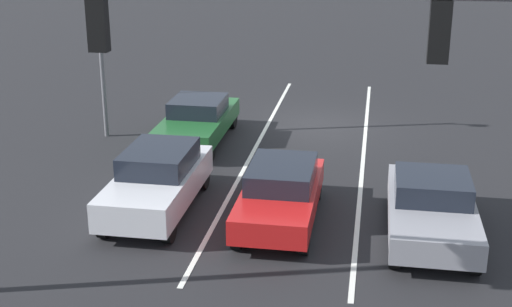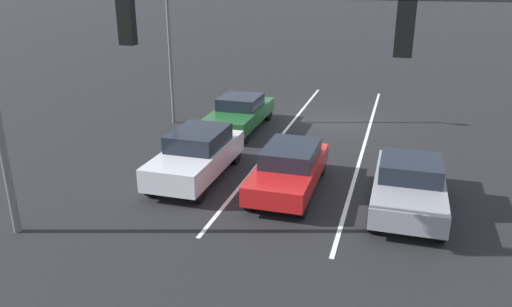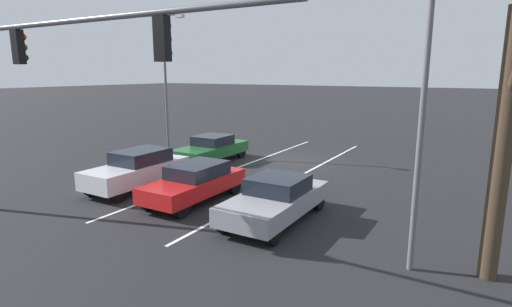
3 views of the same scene
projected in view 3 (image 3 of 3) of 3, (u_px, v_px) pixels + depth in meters
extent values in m
plane|color=black|center=(293.00, 161.00, 21.67)|extent=(240.00, 240.00, 0.00)
cube|color=silver|center=(299.00, 176.00, 18.43)|extent=(0.12, 17.67, 0.01)
cube|color=silver|center=(238.00, 167.00, 20.12)|extent=(0.12, 17.67, 0.01)
cube|color=red|center=(194.00, 185.00, 14.75)|extent=(1.74, 4.32, 0.57)
cube|color=black|center=(198.00, 170.00, 14.83)|extent=(1.53, 2.14, 0.49)
cube|color=red|center=(239.00, 171.00, 16.20)|extent=(0.24, 0.06, 0.12)
cube|color=red|center=(215.00, 168.00, 16.81)|extent=(0.24, 0.06, 0.12)
cylinder|color=black|center=(181.00, 208.00, 13.10)|extent=(0.22, 0.67, 0.67)
cylinder|color=black|center=(149.00, 201.00, 13.84)|extent=(0.22, 0.67, 0.67)
cylinder|color=black|center=(234.00, 185.00, 15.76)|extent=(0.22, 0.67, 0.67)
cylinder|color=black|center=(205.00, 180.00, 16.50)|extent=(0.22, 0.67, 0.67)
cube|color=gray|center=(275.00, 202.00, 12.81)|extent=(1.91, 4.48, 0.58)
cube|color=black|center=(278.00, 184.00, 12.86)|extent=(1.68, 1.73, 0.51)
cube|color=red|center=(320.00, 184.00, 14.31)|extent=(0.24, 0.06, 0.12)
cube|color=red|center=(287.00, 179.00, 14.97)|extent=(0.24, 0.06, 0.12)
cylinder|color=black|center=(274.00, 233.00, 11.06)|extent=(0.22, 0.66, 0.66)
cylinder|color=black|center=(225.00, 222.00, 11.89)|extent=(0.22, 0.66, 0.66)
cylinder|color=black|center=(318.00, 201.00, 13.86)|extent=(0.22, 0.66, 0.66)
cylinder|color=black|center=(276.00, 194.00, 14.68)|extent=(0.22, 0.66, 0.66)
cube|color=silver|center=(137.00, 172.00, 16.38)|extent=(1.79, 4.46, 0.71)
cube|color=black|center=(141.00, 156.00, 16.48)|extent=(1.57, 2.15, 0.54)
cube|color=red|center=(184.00, 160.00, 17.89)|extent=(0.24, 0.06, 0.12)
cube|color=red|center=(163.00, 157.00, 18.51)|extent=(0.24, 0.06, 0.12)
cylinder|color=black|center=(118.00, 194.00, 14.68)|extent=(0.22, 0.66, 0.66)
cylinder|color=black|center=(91.00, 188.00, 15.44)|extent=(0.22, 0.66, 0.66)
cylinder|color=black|center=(179.00, 174.00, 17.47)|extent=(0.22, 0.66, 0.66)
cylinder|color=black|center=(153.00, 170.00, 18.23)|extent=(0.22, 0.66, 0.66)
cube|color=#1E5928|center=(211.00, 150.00, 21.26)|extent=(1.85, 4.63, 0.56)
cube|color=black|center=(213.00, 140.00, 21.28)|extent=(1.63, 1.82, 0.50)
cube|color=red|center=(244.00, 142.00, 22.83)|extent=(0.24, 0.06, 0.12)
cube|color=red|center=(226.00, 141.00, 23.48)|extent=(0.24, 0.06, 0.12)
cylinder|color=black|center=(203.00, 163.00, 19.48)|extent=(0.22, 0.70, 0.70)
cylinder|color=black|center=(178.00, 160.00, 20.27)|extent=(0.22, 0.70, 0.70)
cylinder|color=black|center=(241.00, 152.00, 22.37)|extent=(0.22, 0.70, 0.70)
cylinder|color=black|center=(218.00, 149.00, 23.16)|extent=(0.22, 0.70, 0.70)
cylinder|color=slate|center=(73.00, 21.00, 9.84)|extent=(12.49, 0.14, 0.14)
cube|color=black|center=(162.00, 39.00, 8.49)|extent=(0.32, 0.22, 0.95)
sphere|color=red|center=(167.00, 26.00, 8.57)|extent=(0.20, 0.20, 0.20)
sphere|color=#4C420C|center=(167.00, 39.00, 8.62)|extent=(0.20, 0.20, 0.20)
sphere|color=#0A3814|center=(168.00, 53.00, 8.68)|extent=(0.20, 0.20, 0.20)
cube|color=black|center=(18.00, 47.00, 11.20)|extent=(0.32, 0.22, 0.95)
sphere|color=red|center=(23.00, 37.00, 11.28)|extent=(0.20, 0.20, 0.20)
sphere|color=#4C420C|center=(24.00, 47.00, 11.34)|extent=(0.20, 0.20, 0.20)
sphere|color=#0A3814|center=(25.00, 58.00, 11.39)|extent=(0.20, 0.20, 0.20)
cylinder|color=slate|center=(166.00, 87.00, 22.26)|extent=(0.14, 0.14, 7.86)
cylinder|color=slate|center=(171.00, 15.00, 21.20)|extent=(1.21, 0.09, 0.09)
cube|color=beige|center=(180.00, 16.00, 20.92)|extent=(0.44, 0.24, 0.16)
cylinder|color=slate|center=(424.00, 91.00, 8.86)|extent=(0.14, 0.14, 8.61)
cylinder|color=#423323|center=(502.00, 150.00, 8.75)|extent=(0.42, 0.42, 6.08)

